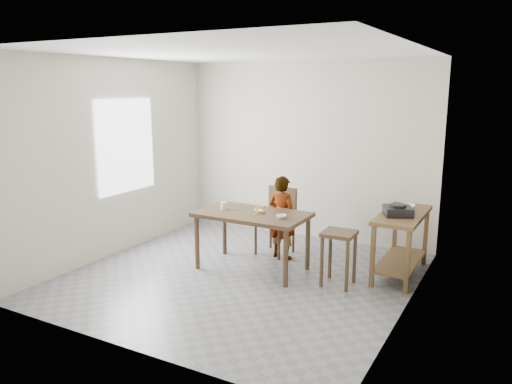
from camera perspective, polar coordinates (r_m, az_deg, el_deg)
The scene contains 17 objects.
floor at distance 6.31m, azimuth -1.77°, elevation -9.77°, with size 4.00×4.00×0.04m, color slate.
ceiling at distance 5.88m, azimuth -1.95°, elevation 15.90°, with size 4.00×4.00×0.04m, color white.
wall_back at distance 7.73m, azimuth 5.80°, elevation 4.72°, with size 4.00×0.04×2.70m, color beige.
wall_front at distance 4.36m, azimuth -15.47°, elevation -1.28°, with size 4.00×0.04×2.70m, color beige.
wall_left at distance 7.17m, azimuth -15.93°, elevation 3.76°, with size 0.04×4.00×2.70m, color beige.
wall_right at distance 5.23m, azimuth 17.59°, elevation 0.76°, with size 0.04×4.00×2.70m, color beige.
window_pane at distance 7.26m, azimuth -14.61°, elevation 5.13°, with size 0.02×1.10×1.30m, color white.
dining_table at distance 6.42m, azimuth -0.43°, elevation -5.63°, with size 1.40×0.80×0.75m, color #3F2D1C, non-canonical shape.
prep_counter at distance 6.47m, azimuth 16.22°, elevation -5.76°, with size 0.50×1.20×0.80m, color brown, non-canonical shape.
child at distance 6.78m, azimuth 3.02°, elevation -2.92°, with size 0.42×0.28×1.15m, color silver.
dining_chair at distance 6.99m, azimuth 2.16°, elevation -3.41°, with size 0.45×0.45×0.93m, color #3F2D1C, non-canonical shape.
stool at distance 6.02m, azimuth 9.40°, elevation -7.50°, with size 0.37×0.37×0.66m, color #3F2D1C, non-canonical shape.
glass_tumbler at distance 6.51m, azimuth -3.71°, elevation -1.55°, with size 0.07×0.07×0.09m, color white.
small_bowl at distance 6.07m, azimuth 2.90°, elevation -2.81°, with size 0.13×0.13×0.04m, color white.
banana at distance 6.32m, azimuth 0.38°, elevation -2.08°, with size 0.18×0.12×0.06m, color gold, non-canonical shape.
serving_bowl at distance 6.59m, azimuth 16.79°, elevation -1.60°, with size 0.22×0.22×0.05m, color white.
gas_burner at distance 6.22m, azimuth 15.92°, elevation -2.10°, with size 0.32×0.32×0.11m, color black.
Camera 1 is at (2.98, -5.05, 2.31)m, focal length 35.00 mm.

